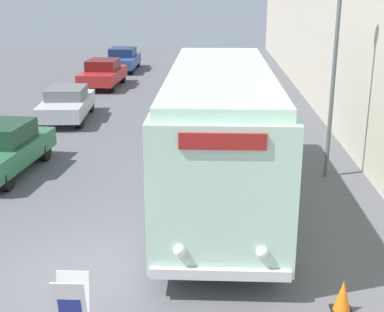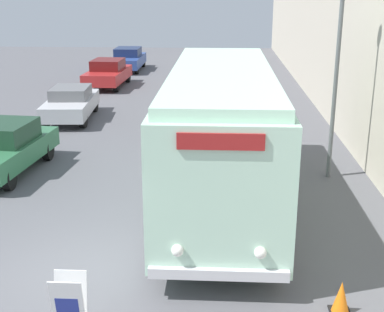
{
  "view_description": "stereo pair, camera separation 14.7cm",
  "coord_description": "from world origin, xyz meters",
  "px_view_note": "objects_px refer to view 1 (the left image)",
  "views": [
    {
      "loc": [
        2.7,
        -9.0,
        5.44
      ],
      "look_at": [
        2.24,
        1.72,
        2.0
      ],
      "focal_mm": 50.0,
      "sensor_mm": 36.0,
      "label": 1
    },
    {
      "loc": [
        2.85,
        -8.99,
        5.44
      ],
      "look_at": [
        2.24,
        1.72,
        2.0
      ],
      "focal_mm": 50.0,
      "sensor_mm": 36.0,
      "label": 2
    }
  ],
  "objects_px": {
    "traffic_cone": "(343,296)",
    "sign_board": "(72,307)",
    "vintage_bus": "(220,130)",
    "parked_car_near": "(1,148)",
    "parked_car_distant": "(123,59)",
    "parked_car_mid": "(67,103)",
    "parked_car_far": "(103,73)",
    "streetlamp": "(336,43)"
  },
  "relations": [
    {
      "from": "traffic_cone",
      "to": "sign_board",
      "type": "bearing_deg",
      "value": -169.46
    },
    {
      "from": "sign_board",
      "to": "vintage_bus",
      "type": "bearing_deg",
      "value": 67.3
    },
    {
      "from": "sign_board",
      "to": "parked_car_near",
      "type": "distance_m",
      "value": 8.74
    },
    {
      "from": "sign_board",
      "to": "traffic_cone",
      "type": "height_order",
      "value": "sign_board"
    },
    {
      "from": "sign_board",
      "to": "parked_car_near",
      "type": "height_order",
      "value": "parked_car_near"
    },
    {
      "from": "parked_car_distant",
      "to": "parked_car_mid",
      "type": "bearing_deg",
      "value": -90.8
    },
    {
      "from": "parked_car_far",
      "to": "parked_car_distant",
      "type": "distance_m",
      "value": 6.07
    },
    {
      "from": "vintage_bus",
      "to": "sign_board",
      "type": "xyz_separation_m",
      "value": [
        -2.39,
        -5.7,
        -1.43
      ]
    },
    {
      "from": "parked_car_far",
      "to": "traffic_cone",
      "type": "xyz_separation_m",
      "value": [
        8.46,
        -21.2,
        -0.47
      ]
    },
    {
      "from": "sign_board",
      "to": "streetlamp",
      "type": "xyz_separation_m",
      "value": [
        5.59,
        7.83,
        3.4
      ]
    },
    {
      "from": "parked_car_far",
      "to": "parked_car_distant",
      "type": "height_order",
      "value": "parked_car_far"
    },
    {
      "from": "parked_car_mid",
      "to": "parked_car_far",
      "type": "bearing_deg",
      "value": 85.93
    },
    {
      "from": "parked_car_distant",
      "to": "traffic_cone",
      "type": "relative_size",
      "value": 7.56
    },
    {
      "from": "vintage_bus",
      "to": "streetlamp",
      "type": "distance_m",
      "value": 4.32
    },
    {
      "from": "vintage_bus",
      "to": "parked_car_near",
      "type": "relative_size",
      "value": 2.22
    },
    {
      "from": "parked_car_distant",
      "to": "streetlamp",
      "type": "bearing_deg",
      "value": -65.48
    },
    {
      "from": "sign_board",
      "to": "streetlamp",
      "type": "height_order",
      "value": "streetlamp"
    },
    {
      "from": "streetlamp",
      "to": "parked_car_far",
      "type": "relative_size",
      "value": 1.35
    },
    {
      "from": "streetlamp",
      "to": "traffic_cone",
      "type": "xyz_separation_m",
      "value": [
        -1.08,
        -7.0,
        -3.62
      ]
    },
    {
      "from": "sign_board",
      "to": "parked_car_distant",
      "type": "xyz_separation_m",
      "value": [
        -3.87,
        28.11,
        0.23
      ]
    },
    {
      "from": "parked_car_distant",
      "to": "sign_board",
      "type": "bearing_deg",
      "value": -82.66
    },
    {
      "from": "traffic_cone",
      "to": "streetlamp",
      "type": "bearing_deg",
      "value": 81.21
    },
    {
      "from": "streetlamp",
      "to": "parked_car_mid",
      "type": "relative_size",
      "value": 1.37
    },
    {
      "from": "streetlamp",
      "to": "parked_car_far",
      "type": "height_order",
      "value": "streetlamp"
    },
    {
      "from": "sign_board",
      "to": "parked_car_far",
      "type": "height_order",
      "value": "parked_car_far"
    },
    {
      "from": "traffic_cone",
      "to": "parked_car_distant",
      "type": "bearing_deg",
      "value": 107.08
    },
    {
      "from": "sign_board",
      "to": "parked_car_mid",
      "type": "distance_m",
      "value": 14.96
    },
    {
      "from": "vintage_bus",
      "to": "traffic_cone",
      "type": "height_order",
      "value": "vintage_bus"
    },
    {
      "from": "parked_car_distant",
      "to": "parked_car_near",
      "type": "bearing_deg",
      "value": -91.18
    },
    {
      "from": "parked_car_mid",
      "to": "parked_car_far",
      "type": "height_order",
      "value": "parked_car_far"
    },
    {
      "from": "parked_car_near",
      "to": "parked_car_distant",
      "type": "distance_m",
      "value": 20.41
    },
    {
      "from": "sign_board",
      "to": "parked_car_far",
      "type": "bearing_deg",
      "value": 100.17
    },
    {
      "from": "parked_car_mid",
      "to": "traffic_cone",
      "type": "distance_m",
      "value": 16.01
    },
    {
      "from": "sign_board",
      "to": "traffic_cone",
      "type": "relative_size",
      "value": 1.76
    },
    {
      "from": "vintage_bus",
      "to": "parked_car_far",
      "type": "xyz_separation_m",
      "value": [
        -6.34,
        16.34,
        -1.17
      ]
    },
    {
      "from": "sign_board",
      "to": "traffic_cone",
      "type": "distance_m",
      "value": 4.59
    },
    {
      "from": "streetlamp",
      "to": "parked_car_near",
      "type": "relative_size",
      "value": 1.4
    },
    {
      "from": "parked_car_far",
      "to": "traffic_cone",
      "type": "bearing_deg",
      "value": -66.19
    },
    {
      "from": "streetlamp",
      "to": "traffic_cone",
      "type": "bearing_deg",
      "value": -98.79
    },
    {
      "from": "streetlamp",
      "to": "parked_car_mid",
      "type": "distance_m",
      "value": 12.03
    },
    {
      "from": "streetlamp",
      "to": "parked_car_near",
      "type": "bearing_deg",
      "value": -179.22
    },
    {
      "from": "sign_board",
      "to": "parked_car_near",
      "type": "xyz_separation_m",
      "value": [
        -4.11,
        7.7,
        0.26
      ]
    }
  ]
}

